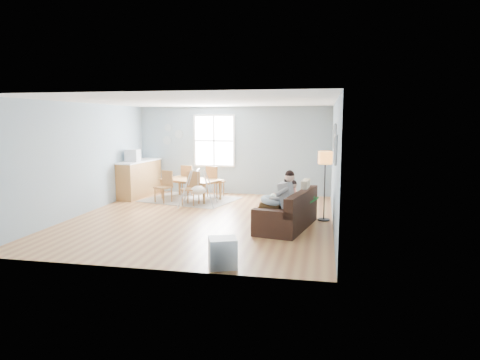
% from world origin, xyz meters
% --- Properties ---
extents(room, '(8.40, 9.40, 3.90)m').
position_xyz_m(room, '(0.00, 0.00, 2.42)').
color(room, '#A16039').
extents(window, '(1.32, 0.08, 1.62)m').
position_xyz_m(window, '(-0.60, 3.46, 1.65)').
color(window, silver).
rests_on(window, room).
extents(pictures, '(0.05, 1.34, 0.74)m').
position_xyz_m(pictures, '(2.97, -1.05, 1.85)').
color(pictures, silver).
rests_on(pictures, room).
extents(wall_plates, '(0.67, 0.02, 0.66)m').
position_xyz_m(wall_plates, '(-2.00, 3.47, 1.83)').
color(wall_plates, '#889EA3').
rests_on(wall_plates, room).
extents(sofa, '(1.25, 2.12, 0.80)m').
position_xyz_m(sofa, '(2.07, -0.50, 0.28)').
color(sofa, black).
rests_on(sofa, room).
extents(green_throw, '(1.08, 0.99, 0.04)m').
position_xyz_m(green_throw, '(2.14, 0.17, 0.51)').
color(green_throw, '#135720').
rests_on(green_throw, sofa).
extents(beige_pillow, '(0.19, 0.50, 0.49)m').
position_xyz_m(beige_pillow, '(2.38, -0.03, 0.73)').
color(beige_pillow, beige).
rests_on(beige_pillow, sofa).
extents(father, '(0.92, 0.48, 1.27)m').
position_xyz_m(father, '(1.89, -0.75, 0.68)').
color(father, gray).
rests_on(father, sofa).
extents(nursing_pillow, '(0.65, 0.64, 0.21)m').
position_xyz_m(nursing_pillow, '(1.74, -0.72, 0.62)').
color(nursing_pillow, '#A7C0D1').
rests_on(nursing_pillow, father).
extents(infant, '(0.14, 0.35, 0.13)m').
position_xyz_m(infant, '(1.74, -0.68, 0.70)').
color(infant, white).
rests_on(infant, nursing_pillow).
extents(toddler, '(0.54, 0.35, 0.81)m').
position_xyz_m(toddler, '(2.04, -0.30, 0.68)').
color(toddler, silver).
rests_on(toddler, sofa).
extents(floor_lamp, '(0.32, 0.32, 1.59)m').
position_xyz_m(floor_lamp, '(2.80, 0.34, 1.31)').
color(floor_lamp, black).
rests_on(floor_lamp, room).
extents(storage_cube, '(0.53, 0.50, 0.47)m').
position_xyz_m(storage_cube, '(1.25, -3.20, 0.24)').
color(storage_cube, white).
rests_on(storage_cube, room).
extents(rug, '(2.89, 2.46, 0.01)m').
position_xyz_m(rug, '(-1.00, 2.23, 0.01)').
color(rug, gray).
rests_on(rug, room).
extents(dining_table, '(1.92, 1.49, 0.60)m').
position_xyz_m(dining_table, '(-1.00, 2.23, 0.30)').
color(dining_table, olive).
rests_on(dining_table, rug).
extents(chair_sw, '(0.52, 0.52, 0.88)m').
position_xyz_m(chair_sw, '(-1.59, 1.74, 0.50)').
color(chair_sw, brown).
rests_on(chair_sw, rug).
extents(chair_se, '(0.47, 0.47, 0.91)m').
position_xyz_m(chair_se, '(-0.73, 1.53, 0.51)').
color(chair_se, brown).
rests_on(chair_se, rug).
extents(chair_nw, '(0.51, 0.51, 0.93)m').
position_xyz_m(chair_nw, '(-1.29, 2.94, 0.53)').
color(chair_nw, brown).
rests_on(chair_nw, rug).
extents(chair_ne, '(0.56, 0.56, 0.94)m').
position_xyz_m(chair_ne, '(-0.43, 2.72, 0.54)').
color(chair_ne, brown).
rests_on(chair_ne, rug).
extents(counter, '(0.73, 1.98, 1.09)m').
position_xyz_m(counter, '(-2.70, 2.50, 0.55)').
color(counter, olive).
rests_on(counter, room).
extents(monitor, '(0.39, 0.37, 0.35)m').
position_xyz_m(monitor, '(-2.71, 2.13, 1.26)').
color(monitor, '#BBBBC0').
rests_on(monitor, counter).
extents(baby_swing, '(1.10, 1.11, 0.98)m').
position_xyz_m(baby_swing, '(-0.51, 1.39, 0.44)').
color(baby_swing, '#BBBBC0').
rests_on(baby_swing, room).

